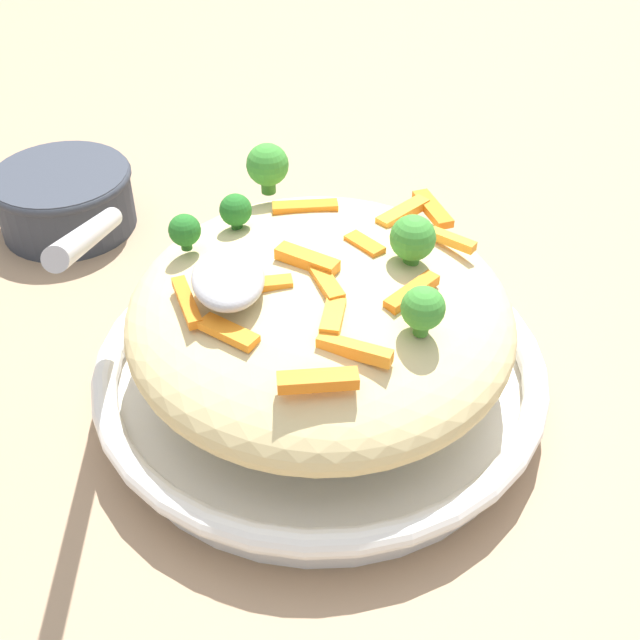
% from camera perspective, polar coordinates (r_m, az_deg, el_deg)
% --- Properties ---
extents(ground_plane, '(2.40, 2.40, 0.00)m').
position_cam_1_polar(ground_plane, '(0.53, -0.00, -5.25)').
color(ground_plane, '#9E7F60').
extents(serving_bowl, '(0.29, 0.29, 0.04)m').
position_cam_1_polar(serving_bowl, '(0.52, -0.00, -3.73)').
color(serving_bowl, white).
rests_on(serving_bowl, ground_plane).
extents(pasta_mound, '(0.24, 0.23, 0.08)m').
position_cam_1_polar(pasta_mound, '(0.49, -0.00, 0.38)').
color(pasta_mound, '#DBC689').
rests_on(pasta_mound, serving_bowl).
extents(carrot_piece_0, '(0.03, 0.03, 0.01)m').
position_cam_1_polar(carrot_piece_0, '(0.43, -6.45, -0.86)').
color(carrot_piece_0, orange).
rests_on(carrot_piece_0, pasta_mound).
extents(carrot_piece_1, '(0.03, 0.04, 0.01)m').
position_cam_1_polar(carrot_piece_1, '(0.41, 2.44, -2.11)').
color(carrot_piece_1, orange).
rests_on(carrot_piece_1, pasta_mound).
extents(carrot_piece_2, '(0.03, 0.02, 0.01)m').
position_cam_1_polar(carrot_piece_2, '(0.43, 0.58, 0.10)').
color(carrot_piece_2, orange).
rests_on(carrot_piece_2, pasta_mound).
extents(carrot_piece_3, '(0.03, 0.04, 0.01)m').
position_cam_1_polar(carrot_piece_3, '(0.45, 6.48, 1.95)').
color(carrot_piece_3, orange).
rests_on(carrot_piece_3, pasta_mound).
extents(carrot_piece_4, '(0.03, 0.04, 0.01)m').
position_cam_1_polar(carrot_piece_4, '(0.47, -0.99, 4.61)').
color(carrot_piece_4, orange).
rests_on(carrot_piece_4, pasta_mound).
extents(carrot_piece_5, '(0.04, 0.02, 0.01)m').
position_cam_1_polar(carrot_piece_5, '(0.53, 7.92, 7.75)').
color(carrot_piece_5, orange).
rests_on(carrot_piece_5, pasta_mound).
extents(carrot_piece_6, '(0.04, 0.02, 0.01)m').
position_cam_1_polar(carrot_piece_6, '(0.45, 0.34, 2.86)').
color(carrot_piece_6, orange).
rests_on(carrot_piece_6, pasta_mound).
extents(carrot_piece_7, '(0.01, 0.04, 0.01)m').
position_cam_1_polar(carrot_piece_7, '(0.40, -0.15, -4.27)').
color(carrot_piece_7, orange).
rests_on(carrot_piece_7, pasta_mound).
extents(carrot_piece_8, '(0.01, 0.04, 0.01)m').
position_cam_1_polar(carrot_piece_8, '(0.52, -0.94, 7.93)').
color(carrot_piece_8, orange).
rests_on(carrot_piece_8, pasta_mound).
extents(carrot_piece_9, '(0.03, 0.03, 0.01)m').
position_cam_1_polar(carrot_piece_9, '(0.50, 9.29, 5.56)').
color(carrot_piece_9, orange).
rests_on(carrot_piece_9, pasta_mound).
extents(carrot_piece_10, '(0.03, 0.02, 0.01)m').
position_cam_1_polar(carrot_piece_10, '(0.48, 3.15, 5.28)').
color(carrot_piece_10, orange).
rests_on(carrot_piece_10, pasta_mound).
extents(carrot_piece_11, '(0.04, 0.02, 0.01)m').
position_cam_1_polar(carrot_piece_11, '(0.45, -9.36, 1.26)').
color(carrot_piece_11, orange).
rests_on(carrot_piece_11, pasta_mound).
extents(carrot_piece_12, '(0.01, 0.03, 0.01)m').
position_cam_1_polar(carrot_piece_12, '(0.45, -4.12, 2.49)').
color(carrot_piece_12, orange).
rests_on(carrot_piece_12, pasta_mound).
extents(carrot_piece_13, '(0.03, 0.04, 0.01)m').
position_cam_1_polar(carrot_piece_13, '(0.52, 5.84, 7.53)').
color(carrot_piece_13, orange).
rests_on(carrot_piece_13, pasta_mound).
extents(broccoli_floret_0, '(0.03, 0.03, 0.03)m').
position_cam_1_polar(broccoli_floret_0, '(0.54, -3.71, 10.79)').
color(broccoli_floret_0, '#377928').
rests_on(broccoli_floret_0, pasta_mound).
extents(broccoli_floret_1, '(0.03, 0.03, 0.03)m').
position_cam_1_polar(broccoli_floret_1, '(0.47, 6.50, 5.82)').
color(broccoli_floret_1, '#377928').
rests_on(broccoli_floret_1, pasta_mound).
extents(broccoli_floret_2, '(0.02, 0.02, 0.02)m').
position_cam_1_polar(broccoli_floret_2, '(0.50, -5.96, 7.68)').
color(broccoli_floret_2, '#205B1C').
rests_on(broccoli_floret_2, pasta_mound).
extents(broccoli_floret_3, '(0.02, 0.02, 0.03)m').
position_cam_1_polar(broccoli_floret_3, '(0.42, 7.25, 0.79)').
color(broccoli_floret_3, '#377928').
rests_on(broccoli_floret_3, pasta_mound).
extents(broccoli_floret_4, '(0.02, 0.02, 0.02)m').
position_cam_1_polar(broccoli_floret_4, '(0.49, -9.50, 6.22)').
color(broccoli_floret_4, '#205B1C').
rests_on(broccoli_floret_4, pasta_mound).
extents(serving_spoon, '(0.14, 0.10, 0.08)m').
position_cam_1_polar(serving_spoon, '(0.44, -9.76, 3.94)').
color(serving_spoon, '#B7B7BC').
rests_on(serving_spoon, pasta_mound).
extents(companion_bowl, '(0.11, 0.11, 0.05)m').
position_cam_1_polar(companion_bowl, '(0.71, -17.54, 8.30)').
color(companion_bowl, '#333842').
rests_on(companion_bowl, ground_plane).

